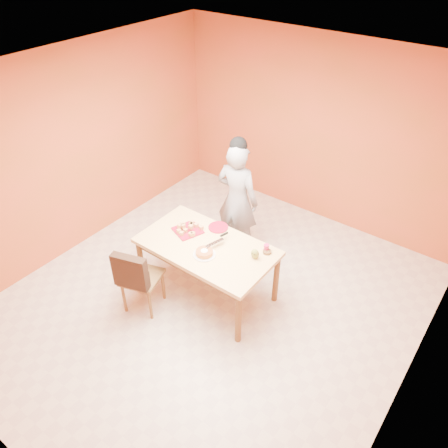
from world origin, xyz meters
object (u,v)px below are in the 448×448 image
Objects in this scene: dining_table at (207,251)px; egg_ornament at (255,254)px; magenta_glass at (266,248)px; dining_chair at (140,276)px; person at (237,200)px; red_dinner_plate at (218,227)px; sponge_cake at (204,252)px; pastry_platter at (188,230)px; checker_tin at (267,252)px.

dining_table is 0.61m from egg_ornament.
magenta_glass is (0.04, 0.18, -0.02)m from egg_ornament.
egg_ornament is at bearing 19.59° from dining_chair.
egg_ornament is 0.19m from magenta_glass.
person is 0.59m from red_dinner_plate.
sponge_cake reaches higher than red_dinner_plate.
dining_chair is 4.75× the size of sponge_cake.
dining_table is 5.27× the size of pastry_platter.
pastry_platter is (0.12, 0.72, 0.29)m from dining_chair.
sponge_cake is 1.62× the size of egg_ornament.
magenta_glass is (0.61, 0.33, 0.14)m from dining_table.
red_dinner_plate is 2.77× the size of magenta_glass.
sponge_cake is 0.71m from checker_tin.
pastry_platter is 3.44× the size of magenta_glass.
person is at bearing 103.45° from dining_table.
dining_chair is 1.49m from checker_tin.
red_dinner_plate is 0.73m from checker_tin.
dining_table is 16.30× the size of checker_tin.
red_dinner_plate is (-0.10, 0.35, 0.10)m from dining_table.
dining_chair is at bearing -110.88° from red_dinner_plate.
dining_chair is 10.53× the size of magenta_glass.
pastry_platter is 1.24× the size of red_dinner_plate.
egg_ornament is 0.18m from checker_tin.
red_dinner_plate is 2.49× the size of checker_tin.
dining_table is 0.38m from pastry_platter.
dining_table is 1.72× the size of dining_chair.
egg_ornament is (0.49, 0.30, 0.03)m from sponge_cake.
checker_tin is (0.03, -0.02, -0.03)m from magenta_glass.
checker_tin is at bearing -3.32° from red_dinner_plate.
dining_table is 13.25× the size of egg_ornament.
egg_ornament reaches higher than magenta_glass.
magenta_glass is at bearing 28.53° from dining_table.
red_dinner_plate is at bearing 178.46° from magenta_glass.
red_dinner_plate is (0.38, 1.00, 0.29)m from dining_chair.
pastry_platter is 2.52× the size of egg_ornament.
egg_ornament is (1.05, 0.80, 0.34)m from dining_chair.
red_dinner_plate is (0.12, -0.57, -0.05)m from person.
egg_ornament is (0.79, -0.77, 0.00)m from person.
red_dinner_plate is at bearing 139.90° from egg_ornament.
magenta_glass is at bearing 42.43° from sponge_cake.
dining_table is 18.14× the size of magenta_glass.
egg_ornament reaches higher than red_dinner_plate.
pastry_platter is 0.93m from egg_ornament.
dining_chair reaches higher than egg_ornament.
person is at bearing 144.26° from checker_tin.
dining_table is 0.96m from person.
dining_chair is at bearing -138.04° from magenta_glass.
person is 16.67× the size of checker_tin.
egg_ornament is at bearing 14.56° from dining_table.
magenta_glass is at bearing 139.27° from person.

